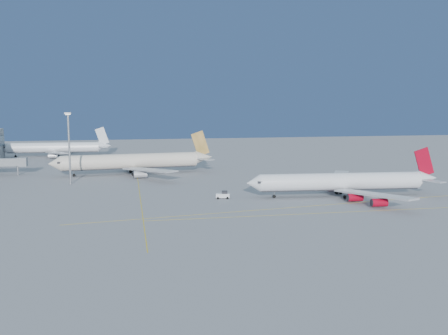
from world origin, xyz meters
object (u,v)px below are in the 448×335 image
(pushback_tug, at_px, (223,195))
(light_mast, at_px, (69,142))
(airliner_virgin, at_px, (344,182))
(airliner_third, at_px, (56,148))
(airliner_etihad, at_px, (134,161))

(pushback_tug, relative_size, light_mast, 0.17)
(airliner_virgin, bearing_deg, airliner_third, 131.50)
(airliner_virgin, distance_m, light_mast, 93.83)
(airliner_virgin, height_order, pushback_tug, airliner_virgin)
(airliner_etihad, distance_m, pushback_tug, 61.74)
(airliner_third, relative_size, light_mast, 2.29)
(airliner_third, height_order, light_mast, light_mast)
(airliner_third, bearing_deg, pushback_tug, -61.56)
(airliner_third, height_order, pushback_tug, airliner_third)
(airliner_third, xyz_separation_m, pushback_tug, (64.74, -128.86, -3.60))
(airliner_virgin, relative_size, airliner_third, 1.05)
(airliner_virgin, distance_m, airliner_third, 166.96)
(airliner_etihad, xyz_separation_m, airliner_third, (-39.54, 72.65, -0.50))
(airliner_virgin, distance_m, airliner_etihad, 86.24)
(airliner_third, xyz_separation_m, light_mast, (17.18, -93.05, 10.10))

